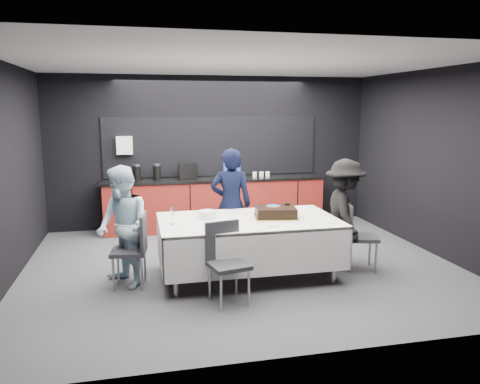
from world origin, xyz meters
name	(u,v)px	position (x,y,z in m)	size (l,w,h in m)	color
ground	(242,266)	(0.00, 0.00, 0.00)	(6.00, 6.00, 0.00)	#424247
room_shell	(242,134)	(0.00, 0.00, 1.86)	(6.04, 5.04, 2.82)	white
kitchenette	(214,199)	(-0.02, 2.22, 0.54)	(4.10, 0.64, 2.05)	maroon
party_table	(248,229)	(0.00, -0.40, 0.64)	(2.32, 1.32, 0.78)	#99999E
cake_assembly	(276,212)	(0.38, -0.38, 0.85)	(0.62, 0.54, 0.17)	gold
plate_stack	(207,214)	(-0.52, -0.24, 0.83)	(0.23, 0.23, 0.10)	white
loose_plate_near	(224,225)	(-0.37, -0.65, 0.78)	(0.21, 0.21, 0.01)	white
loose_plate_right_a	(300,215)	(0.72, -0.36, 0.78)	(0.20, 0.20, 0.01)	white
loose_plate_right_b	(328,222)	(0.96, -0.79, 0.78)	(0.20, 0.20, 0.01)	white
loose_plate_far	(250,211)	(0.13, 0.04, 0.78)	(0.20, 0.20, 0.01)	white
fork_pile	(273,225)	(0.20, -0.84, 0.79)	(0.14, 0.09, 0.02)	white
champagne_flute	(173,212)	(-0.99, -0.47, 0.94)	(0.06, 0.06, 0.22)	white
chair_left	(135,245)	(-1.46, -0.43, 0.53)	(0.47, 0.47, 0.92)	#28282D
chair_right	(356,231)	(1.51, -0.45, 0.53)	(0.51, 0.51, 0.92)	#28282D
chair_near	(226,256)	(-0.44, -1.13, 0.53)	(0.50, 0.50, 0.92)	#28282D
person_center	(231,204)	(-0.08, 0.37, 0.82)	(0.60, 0.39, 1.64)	black
person_left	(123,227)	(-1.60, -0.40, 0.76)	(0.74, 0.58, 1.52)	silver
person_right	(344,214)	(1.40, -0.31, 0.76)	(0.98, 0.57, 1.52)	black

